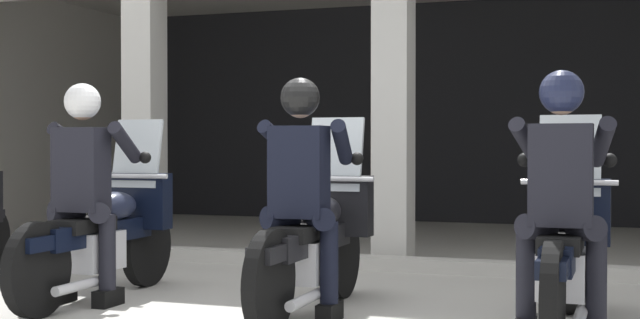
{
  "coord_description": "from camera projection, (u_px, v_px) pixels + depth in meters",
  "views": [
    {
      "loc": [
        2.06,
        -5.37,
        1.15
      ],
      "look_at": [
        0.0,
        0.45,
        1.04
      ],
      "focal_mm": 49.96,
      "sensor_mm": 36.0,
      "label": 1
    }
  ],
  "objects": [
    {
      "name": "police_officer_right",
      "position": [
        561.0,
        180.0,
        5.23
      ],
      "size": [
        0.63,
        0.61,
        1.58
      ],
      "rotation": [
        0.0,
        0.0,
        -0.1
      ],
      "color": "black",
      "rests_on": "ground"
    },
    {
      "name": "police_officer_left",
      "position": [
        84.0,
        174.0,
        6.37
      ],
      "size": [
        0.63,
        0.61,
        1.58
      ],
      "rotation": [
        0.0,
        0.0,
        -0.12
      ],
      "color": "black",
      "rests_on": "ground"
    },
    {
      "name": "kerb_strip",
      "position": [
        379.0,
        263.0,
        8.15
      ],
      "size": [
        11.57,
        0.24,
        0.12
      ],
      "primitive_type": "cube",
      "color": "#B7B5AD",
      "rests_on": "ground"
    },
    {
      "name": "motorcycle_left",
      "position": [
        107.0,
        231.0,
        6.64
      ],
      "size": [
        0.62,
        2.04,
        1.35
      ],
      "rotation": [
        0.0,
        0.0,
        -0.12
      ],
      "color": "black",
      "rests_on": "ground"
    },
    {
      "name": "motorcycle_center",
      "position": [
        316.0,
        239.0,
        6.1
      ],
      "size": [
        0.62,
        2.04,
        1.35
      ],
      "rotation": [
        0.0,
        0.0,
        -0.13
      ],
      "color": "black",
      "rests_on": "ground"
    },
    {
      "name": "ground_plane",
      "position": [
        408.0,
        263.0,
        8.6
      ],
      "size": [
        80.0,
        80.0,
        0.0
      ],
      "primitive_type": "plane",
      "color": "#A8A59E"
    },
    {
      "name": "police_officer_center",
      "position": [
        301.0,
        177.0,
        5.83
      ],
      "size": [
        0.63,
        0.61,
        1.58
      ],
      "rotation": [
        0.0,
        0.0,
        -0.13
      ],
      "color": "black",
      "rests_on": "ground"
    },
    {
      "name": "motorcycle_right",
      "position": [
        565.0,
        249.0,
        5.5
      ],
      "size": [
        0.62,
        2.04,
        1.35
      ],
      "rotation": [
        0.0,
        0.0,
        -0.1
      ],
      "color": "black",
      "rests_on": "ground"
    },
    {
      "name": "station_building",
      "position": [
        449.0,
        60.0,
        11.14
      ],
      "size": [
        12.07,
        5.27,
        3.4
      ],
      "color": "black",
      "rests_on": "ground"
    }
  ]
}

